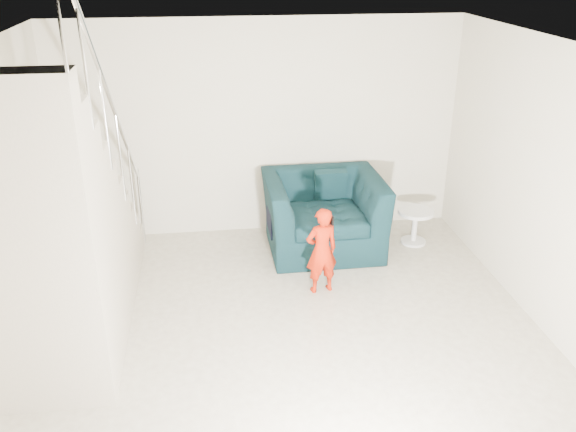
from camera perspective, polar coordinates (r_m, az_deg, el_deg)
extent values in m
plane|color=gray|center=(5.76, 0.13, -12.73)|extent=(5.50, 5.50, 0.00)
plane|color=silver|center=(4.67, 0.16, 14.84)|extent=(5.50, 5.50, 0.00)
plane|color=#BCB399|center=(7.64, -2.70, 8.09)|extent=(5.00, 0.00, 5.00)
plane|color=#BCB399|center=(5.92, 24.87, 0.97)|extent=(0.00, 5.50, 5.50)
imported|color=black|center=(7.42, 3.33, 0.23)|extent=(1.41, 1.24, 0.91)
imported|color=#942604|center=(6.47, 3.16, -3.25)|extent=(0.39, 0.30, 0.97)
cylinder|color=silver|center=(7.70, 11.88, 0.38)|extent=(0.45, 0.45, 0.04)
cylinder|color=silver|center=(7.79, 11.74, -1.12)|extent=(0.07, 0.07, 0.40)
cylinder|color=silver|center=(7.87, 11.63, -2.33)|extent=(0.31, 0.31, 0.03)
cube|color=#ADA089|center=(7.79, -17.07, -2.25)|extent=(1.00, 0.30, 0.27)
cube|color=#ADA089|center=(7.47, -17.51, -2.33)|extent=(1.00, 0.30, 0.54)
cube|color=#ADA089|center=(7.14, -17.99, -2.42)|extent=(1.00, 0.30, 0.81)
cube|color=#ADA089|center=(6.82, -18.51, -2.52)|extent=(1.00, 0.30, 1.08)
cube|color=#ADA089|center=(6.50, -19.09, -2.62)|extent=(1.00, 0.30, 1.35)
cube|color=#ADA089|center=(6.18, -19.73, -2.74)|extent=(1.00, 0.30, 1.62)
cube|color=#ADA089|center=(5.86, -20.44, -2.87)|extent=(1.00, 0.30, 1.89)
cube|color=#ADA089|center=(5.54, -21.23, -3.01)|extent=(1.00, 0.30, 2.16)
cube|color=#ADA089|center=(5.22, -22.11, -3.18)|extent=(1.00, 0.30, 2.43)
cube|color=#ADA089|center=(4.91, -23.12, -3.36)|extent=(1.00, 0.30, 2.70)
cylinder|color=silver|center=(5.76, -16.53, 11.08)|extent=(0.04, 3.03, 2.73)
cylinder|color=silver|center=(7.71, -13.58, 0.86)|extent=(0.04, 0.04, 1.00)
cube|color=black|center=(7.66, 3.94, 2.98)|extent=(0.40, 0.19, 0.40)
cube|color=black|center=(7.28, -1.63, 0.78)|extent=(0.05, 0.54, 0.61)
cube|color=black|center=(6.30, 4.13, -0.42)|extent=(0.04, 0.05, 0.10)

